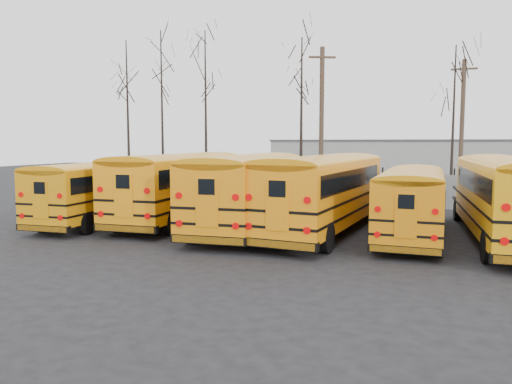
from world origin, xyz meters
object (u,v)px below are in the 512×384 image
at_px(bus_b, 182,181).
at_px(bus_d, 325,187).
at_px(utility_pole_right, 462,129).
at_px(bus_f, 508,192).
at_px(utility_pole_left, 321,122).
at_px(bus_e, 412,197).
at_px(bus_c, 250,185).
at_px(bus_a, 108,186).

height_order(bus_b, bus_d, bus_d).
height_order(bus_b, utility_pole_right, utility_pole_right).
height_order(bus_d, bus_f, bus_d).
bearing_deg(bus_f, utility_pole_left, 125.40).
height_order(bus_d, bus_e, bus_d).
bearing_deg(utility_pole_right, utility_pole_left, -162.21).
xyz_separation_m(bus_e, utility_pole_left, (-6.50, 12.57, 3.57)).
xyz_separation_m(bus_b, bus_c, (3.94, -1.00, 0.00)).
bearing_deg(bus_a, bus_c, 0.26).
bearing_deg(bus_f, bus_e, 178.97).
relative_size(bus_a, bus_f, 0.88).
height_order(bus_b, bus_e, bus_b).
xyz_separation_m(bus_a, bus_c, (7.24, 0.45, 0.24)).
height_order(bus_c, bus_f, bus_c).
bearing_deg(bus_c, bus_a, 179.25).
distance_m(bus_b, utility_pole_right, 19.76).
bearing_deg(bus_c, utility_pole_right, 54.34).
relative_size(bus_b, bus_e, 1.19).
bearing_deg(utility_pole_left, bus_c, -116.74).
distance_m(bus_a, bus_d, 10.63).
height_order(bus_a, bus_c, bus_c).
relative_size(bus_f, utility_pole_right, 1.31).
height_order(bus_b, utility_pole_left, utility_pole_left).
bearing_deg(utility_pole_left, bus_a, -144.99).
bearing_deg(bus_e, utility_pole_left, 117.45).
distance_m(bus_c, utility_pole_left, 13.16).
height_order(bus_d, utility_pole_right, utility_pole_right).
distance_m(bus_e, utility_pole_right, 15.68).
height_order(bus_e, utility_pole_right, utility_pole_right).
bearing_deg(bus_b, bus_c, -17.32).
distance_m(bus_d, utility_pole_right, 16.60).
relative_size(bus_b, utility_pole_right, 1.31).
height_order(bus_b, bus_f, bus_b).
xyz_separation_m(bus_b, bus_e, (10.86, -0.83, -0.30)).
xyz_separation_m(bus_c, bus_e, (6.92, 0.17, -0.31)).
xyz_separation_m(bus_b, bus_d, (7.32, -0.89, 0.01)).
distance_m(bus_f, utility_pole_right, 15.33).
distance_m(bus_b, bus_f, 14.36).
xyz_separation_m(bus_c, utility_pole_left, (0.42, 12.74, 3.26)).
height_order(bus_a, bus_d, bus_d).
distance_m(bus_a, bus_e, 14.18).
bearing_deg(bus_c, bus_b, 161.45).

